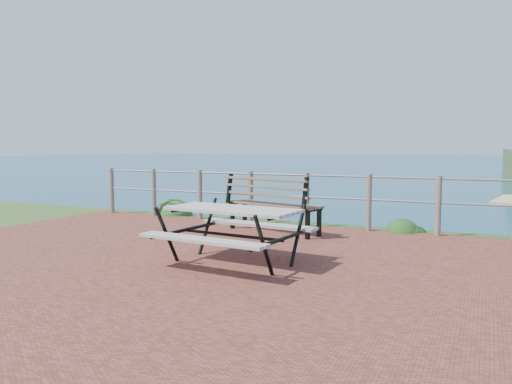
% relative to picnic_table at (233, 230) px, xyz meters
% --- Properties ---
extents(ground, '(10.00, 7.00, 0.12)m').
position_rel_picnic_table_xyz_m(ground, '(-0.14, -0.14, -0.46)').
color(ground, brown).
rests_on(ground, ground).
extents(ocean, '(1200.00, 1200.00, 0.00)m').
position_rel_picnic_table_xyz_m(ocean, '(-0.14, 199.86, -0.46)').
color(ocean, '#126070').
rests_on(ocean, ground).
extents(safety_railing, '(9.40, 0.10, 1.00)m').
position_rel_picnic_table_xyz_m(safety_railing, '(-0.14, 3.21, 0.12)').
color(safety_railing, '#6B5B4C').
rests_on(safety_railing, ground).
extents(picnic_table, '(1.74, 1.46, 0.71)m').
position_rel_picnic_table_xyz_m(picnic_table, '(0.00, 0.00, 0.00)').
color(picnic_table, '#A19A90').
rests_on(picnic_table, ground).
extents(park_bench, '(1.83, 0.90, 1.00)m').
position_rel_picnic_table_xyz_m(park_bench, '(-0.44, 2.37, 0.20)').
color(park_bench, brown).
rests_on(park_bench, ground).
extents(shrub_lip_west, '(0.78, 0.78, 0.52)m').
position_rel_picnic_table_xyz_m(shrub_lip_west, '(-3.49, 3.79, -0.46)').
color(shrub_lip_west, '#215A23').
rests_on(shrub_lip_west, ground).
extents(shrub_lip_east, '(0.70, 0.70, 0.42)m').
position_rel_picnic_table_xyz_m(shrub_lip_east, '(1.66, 3.58, -0.46)').
color(shrub_lip_east, '#204214').
rests_on(shrub_lip_east, ground).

